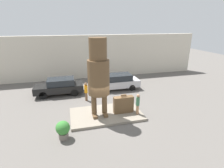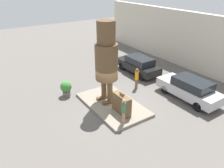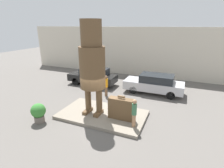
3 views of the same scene
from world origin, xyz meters
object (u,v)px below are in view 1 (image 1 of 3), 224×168
statue_figure (98,72)px  parked_car_black (60,86)px  tourist (138,103)px  parked_car_silver (117,81)px  planter_pot (63,129)px  worker_hivis (86,91)px  giant_suitcase (123,104)px

statue_figure → parked_car_black: (-2.86, 5.14, -2.53)m
tourist → parked_car_silver: (0.06, 5.71, -0.21)m
tourist → planter_pot: 5.38m
tourist → parked_car_black: (-5.54, 5.70, -0.21)m
tourist → worker_hivis: 4.91m
tourist → planter_pot: (-5.19, -1.38, -0.40)m
giant_suitcase → parked_car_silver: size_ratio=0.31×
planter_pot → worker_hivis: (1.91, 5.03, 0.28)m
statue_figure → planter_pot: size_ratio=4.76×
giant_suitcase → worker_hivis: size_ratio=0.88×
giant_suitcase → worker_hivis: worker_hivis is taller
parked_car_black → planter_pot: (0.36, -7.07, -0.19)m
giant_suitcase → parked_car_black: size_ratio=0.33×
tourist → planter_pot: bearing=-165.1°
statue_figure → worker_hivis: statue_figure is taller
statue_figure → tourist: (2.68, -0.55, -2.33)m
parked_car_silver → statue_figure: bearing=62.0°
tourist → worker_hivis: tourist is taller
parked_car_black → parked_car_silver: parked_car_silver is taller
tourist → parked_car_silver: 5.71m
statue_figure → parked_car_silver: (2.74, 5.16, -2.54)m
giant_suitcase → statue_figure: bearing=178.8°
statue_figure → worker_hivis: size_ratio=3.26×
statue_figure → giant_suitcase: size_ratio=3.72×
statue_figure → tourist: size_ratio=3.50×
parked_car_silver → worker_hivis: worker_hivis is taller
tourist → parked_car_black: tourist is taller
statue_figure → giant_suitcase: bearing=-1.2°
parked_car_black → parked_car_silver: bearing=-179.9°
parked_car_black → worker_hivis: (2.27, -2.04, 0.08)m
parked_car_silver → planter_pot: size_ratio=4.08×
statue_figure → parked_car_black: 6.41m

